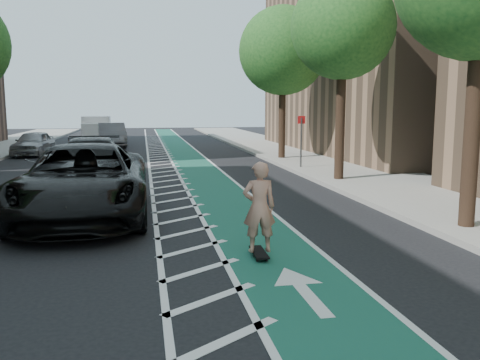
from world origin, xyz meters
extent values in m
plane|color=black|center=(0.00, 0.00, 0.00)|extent=(120.00, 120.00, 0.00)
cube|color=#18554F|center=(3.00, 10.00, 0.01)|extent=(2.00, 90.00, 0.01)
cube|color=silver|center=(1.50, 10.00, 0.01)|extent=(1.40, 90.00, 0.01)
cube|color=gray|center=(9.50, 10.00, 0.07)|extent=(5.00, 90.00, 0.15)
cube|color=gray|center=(7.05, 10.00, 0.08)|extent=(0.12, 90.00, 0.16)
cylinder|color=#382619|center=(7.90, 0.00, 2.20)|extent=(0.36, 0.36, 4.40)
cylinder|color=#382619|center=(7.90, 8.00, 2.20)|extent=(0.36, 0.36, 4.40)
sphere|color=#184A1C|center=(7.90, 8.00, 5.80)|extent=(4.20, 4.20, 4.20)
cylinder|color=#382619|center=(7.90, 16.00, 2.20)|extent=(0.36, 0.36, 4.40)
sphere|color=#184A1C|center=(7.90, 16.00, 5.80)|extent=(4.20, 4.20, 4.20)
cylinder|color=#4C4C4C|center=(7.60, 12.00, 1.20)|extent=(0.08, 0.08, 2.40)
cube|color=red|center=(7.60, 12.00, 2.30)|extent=(0.35, 0.02, 0.35)
cube|color=black|center=(2.70, -0.80, 0.10)|extent=(0.28, 0.89, 0.03)
cylinder|color=black|center=(2.62, -0.51, 0.03)|extent=(0.04, 0.07, 0.07)
cylinder|color=black|center=(2.80, -0.51, 0.03)|extent=(0.04, 0.07, 0.07)
cylinder|color=black|center=(2.60, -1.09, 0.03)|extent=(0.04, 0.07, 0.07)
cylinder|color=black|center=(2.78, -1.10, 0.03)|extent=(0.04, 0.07, 0.07)
imported|color=tan|center=(2.70, -0.80, 1.00)|extent=(0.65, 0.44, 1.76)
imported|color=black|center=(-1.00, 3.51, 0.96)|extent=(3.20, 6.93, 1.93)
imported|color=black|center=(-1.35, 9.08, 0.87)|extent=(2.68, 6.12, 1.75)
imported|color=#9C9DA2|center=(-5.86, 21.74, 0.73)|extent=(2.14, 4.44, 1.46)
imported|color=#59585D|center=(-1.64, 27.35, 0.86)|extent=(2.33, 5.38, 1.72)
cube|color=white|center=(-3.35, 35.23, 1.02)|extent=(2.35, 3.34, 2.05)
cube|color=white|center=(-3.28, 32.77, 0.77)|extent=(2.09, 1.70, 1.54)
cylinder|color=black|center=(-4.19, 32.33, 0.36)|extent=(0.28, 0.72, 0.72)
cylinder|color=black|center=(-2.35, 32.39, 0.36)|extent=(0.28, 0.72, 0.72)
cylinder|color=black|center=(-4.30, 36.02, 0.36)|extent=(0.28, 0.72, 0.72)
cylinder|color=black|center=(-2.46, 36.07, 0.36)|extent=(0.28, 0.72, 0.72)
cylinder|color=#E45E0C|center=(-2.20, 9.00, 0.48)|extent=(0.55, 0.55, 0.96)
cylinder|color=silver|center=(-2.20, 9.00, 0.32)|extent=(0.56, 0.56, 0.13)
cylinder|color=silver|center=(-2.20, 9.00, 0.62)|extent=(0.56, 0.56, 0.13)
cylinder|color=black|center=(-2.20, 9.00, 0.02)|extent=(0.70, 0.70, 0.04)
cylinder|color=#F5580C|center=(-1.80, 10.34, 0.50)|extent=(0.57, 0.57, 0.99)
cylinder|color=silver|center=(-1.80, 10.34, 0.33)|extent=(0.58, 0.58, 0.13)
cylinder|color=silver|center=(-1.80, 10.34, 0.64)|extent=(0.58, 0.58, 0.13)
cylinder|color=black|center=(-1.80, 10.34, 0.02)|extent=(0.73, 0.73, 0.04)
cylinder|color=#FF560D|center=(-2.40, 14.50, 0.47)|extent=(0.54, 0.54, 0.93)
cylinder|color=silver|center=(-2.40, 14.50, 0.31)|extent=(0.55, 0.55, 0.12)
cylinder|color=silver|center=(-2.40, 14.50, 0.60)|extent=(0.55, 0.55, 0.12)
cylinder|color=black|center=(-2.40, 14.50, 0.02)|extent=(0.68, 0.68, 0.04)
camera|label=1|loc=(0.55, -10.12, 2.91)|focal=38.00mm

